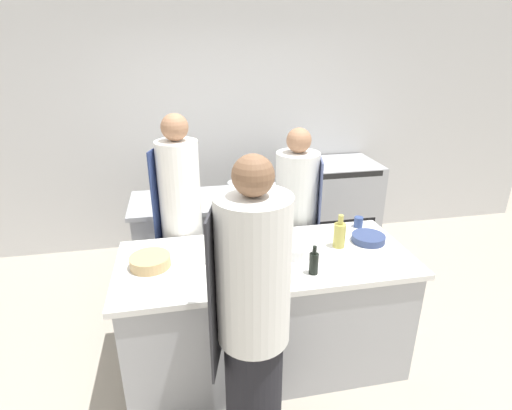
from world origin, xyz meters
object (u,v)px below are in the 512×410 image
object	(u,v)px
chef_at_stove	(296,222)
bottle_vinegar	(267,237)
stockpot	(241,191)
chef_at_prep_near	(253,324)
bowl_ceramic_blue	(150,261)
bowl_prep_small	(297,250)
bottle_olive_oil	(314,263)
bottle_wine	(340,234)
chef_at_pass_far	(182,225)
bowl_mixing_large	(368,238)
oven_range	(332,204)
cup	(358,222)

from	to	relation	value
chef_at_stove	bottle_vinegar	xyz separation A→B (m)	(-0.39, -0.58, 0.18)
chef_at_stove	stockpot	size ratio (longest dim) A/B	6.32
chef_at_prep_near	stockpot	distance (m)	1.83
bowl_ceramic_blue	stockpot	bearing A→B (deg)	53.96
chef_at_prep_near	bowl_prep_small	distance (m)	0.83
bottle_olive_oil	bottle_wine	world-z (taller)	bottle_wine
chef_at_stove	bottle_olive_oil	size ratio (longest dim) A/B	8.38
bottle_wine	stockpot	world-z (taller)	bottle_wine
chef_at_pass_far	bowl_mixing_large	bearing A→B (deg)	-91.88
oven_range	chef_at_pass_far	xyz separation A→B (m)	(-1.75, -1.12, 0.41)
oven_range	stockpot	world-z (taller)	stockpot
bottle_wine	chef_at_stove	bearing A→B (deg)	102.49
chef_at_prep_near	cup	xyz separation A→B (m)	(1.06, 1.04, 0.02)
bottle_wine	chef_at_prep_near	bearing A→B (deg)	-135.97
chef_at_stove	stockpot	distance (m)	0.62
bowl_mixing_large	bottle_vinegar	bearing A→B (deg)	179.45
bowl_ceramic_blue	cup	world-z (taller)	cup
bowl_prep_small	bowl_ceramic_blue	xyz separation A→B (m)	(-1.00, 0.04, -0.00)
bottle_wine	bottle_olive_oil	bearing A→B (deg)	-133.77
chef_at_pass_far	bowl_mixing_large	xyz separation A→B (m)	(1.36, -0.52, 0.00)
bowl_mixing_large	bowl_prep_small	size ratio (longest dim) A/B	1.04
bottle_vinegar	bowl_prep_small	distance (m)	0.23
cup	bottle_vinegar	bearing A→B (deg)	-162.98
chef_at_stove	cup	bearing A→B (deg)	66.47
bowl_mixing_large	chef_at_stove	bearing A→B (deg)	123.17
bottle_olive_oil	bowl_prep_small	xyz separation A→B (m)	(-0.03, 0.26, -0.04)
bowl_mixing_large	bowl_prep_small	xyz separation A→B (m)	(-0.58, -0.09, 0.01)
bottle_olive_oil	bottle_wine	xyz separation A→B (m)	(0.30, 0.31, 0.02)
oven_range	bowl_prep_small	bearing A→B (deg)	-119.21
chef_at_prep_near	chef_at_pass_far	distance (m)	1.35
bowl_prep_small	cup	size ratio (longest dim) A/B	2.83
bowl_ceramic_blue	cup	bearing A→B (deg)	10.74
bottle_wine	bowl_mixing_large	size ratio (longest dim) A/B	1.01
oven_range	bowl_prep_small	world-z (taller)	oven_range
chef_at_stove	stockpot	bearing A→B (deg)	-123.40
chef_at_stove	bottle_vinegar	world-z (taller)	chef_at_stove
chef_at_prep_near	bottle_vinegar	size ratio (longest dim) A/B	6.66
bottle_vinegar	bowl_ceramic_blue	distance (m)	0.81
bottle_olive_oil	bottle_vinegar	world-z (taller)	bottle_vinegar
bottle_olive_oil	bowl_ceramic_blue	distance (m)	1.07
chef_at_pass_far	bottle_olive_oil	distance (m)	1.19
chef_at_stove	bowl_ceramic_blue	distance (m)	1.36
bowl_ceramic_blue	cup	size ratio (longest dim) A/B	3.21
chef_at_pass_far	bottle_wine	size ratio (longest dim) A/B	7.25
bowl_prep_small	chef_at_stove	bearing A→B (deg)	73.75
bottle_olive_oil	bowl_mixing_large	size ratio (longest dim) A/B	0.80
bowl_prep_small	bowl_ceramic_blue	distance (m)	1.00
stockpot	bottle_olive_oil	bearing A→B (deg)	-80.10
chef_at_prep_near	bowl_mixing_large	bearing A→B (deg)	-37.79
cup	stockpot	distance (m)	1.13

